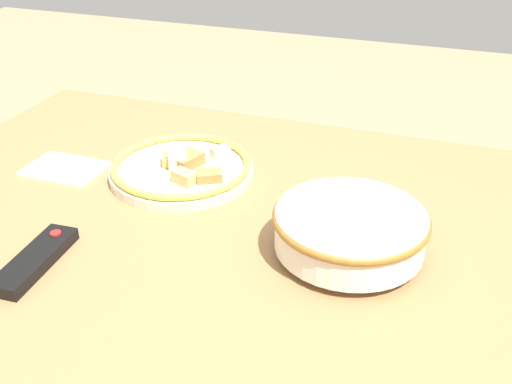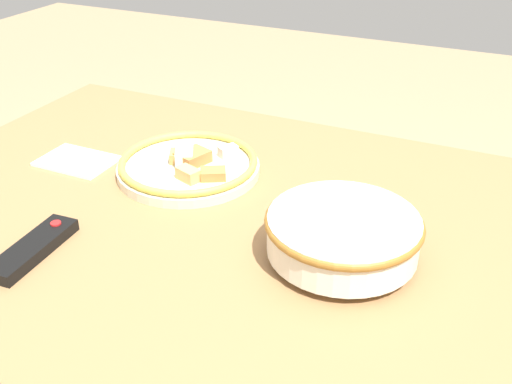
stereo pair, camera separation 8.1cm
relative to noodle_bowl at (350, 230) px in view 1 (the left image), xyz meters
The scene contains 5 objects.
dining_table 0.25m from the noodle_bowl, ahead, with size 1.32×0.90×0.77m.
noodle_bowl is the anchor object (origin of this frame).
food_plate 0.39m from the noodle_bowl, 22.23° to the right, with size 0.28×0.28×0.04m.
tv_remote 0.49m from the noodle_bowl, 23.50° to the left, with size 0.06×0.17×0.02m.
folded_napkin 0.60m from the noodle_bowl, ahead, with size 0.15×0.10×0.01m.
Camera 1 is at (-0.34, 0.81, 1.33)m, focal length 42.00 mm.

